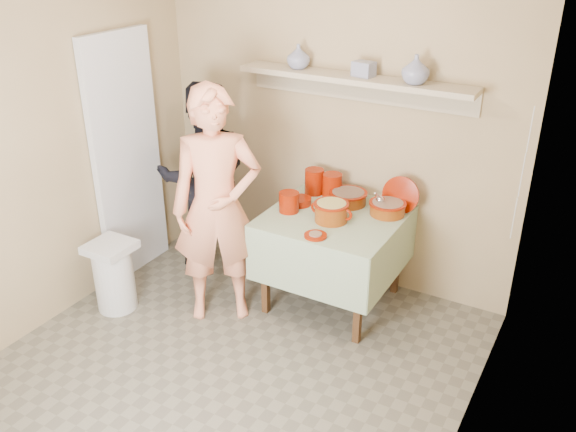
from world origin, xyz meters
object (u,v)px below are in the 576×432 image
Objects in this scene: person_cook at (217,207)px; person_helper at (205,178)px; serving_table at (334,229)px; trash_bin at (114,275)px; cazuela_rice at (331,210)px.

person_helper is (-0.53, 0.56, -0.08)m from person_cook.
serving_table is at bearing 2.78° from person_cook.
cazuela_rice is at bearing 28.87° from trash_bin.
person_cook is 1.10× the size of person_helper.
person_helper is 2.88× the size of trash_bin.
serving_table is at bearing 142.57° from person_helper.
cazuela_rice reaches higher than trash_bin.
person_helper is 4.89× the size of cazuela_rice.
cazuela_rice is (0.70, 0.44, -0.04)m from person_cook.
person_cook is at bearing -147.94° from cazuela_rice.
cazuela_rice is 1.74m from trash_bin.
person_cook is 1.82× the size of serving_table.
serving_table is (0.68, 0.54, -0.24)m from person_cook.
cazuela_rice is at bearing -80.26° from serving_table.
person_cook is at bearing 96.72° from person_helper.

